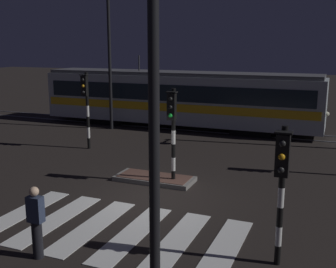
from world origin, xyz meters
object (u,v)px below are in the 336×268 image
(street_lamp_trackside_left, at_px, (107,42))
(tram, at_px, (177,98))
(traffic_light_corner_near_right, at_px, (282,176))
(traffic_light_corner_far_left, at_px, (86,99))
(pedestrian_waiting_at_kerb, at_px, (36,222))
(traffic_light_median_centre, at_px, (173,122))
(street_lamp_near_kerb, at_px, (147,39))

(street_lamp_trackside_left, relative_size, tram, 0.47)
(traffic_light_corner_near_right, relative_size, street_lamp_trackside_left, 0.40)
(traffic_light_corner_far_left, height_order, pedestrian_waiting_at_kerb, traffic_light_corner_far_left)
(traffic_light_corner_far_left, relative_size, traffic_light_corner_near_right, 1.13)
(tram, bearing_deg, traffic_light_median_centre, -69.88)
(tram, relative_size, pedestrian_waiting_at_kerb, 9.65)
(traffic_light_corner_near_right, bearing_deg, traffic_light_corner_far_left, 142.42)
(traffic_light_corner_near_right, distance_m, street_lamp_near_kerb, 4.48)
(traffic_light_median_centre, bearing_deg, pedestrian_waiting_at_kerb, -99.17)
(traffic_light_corner_far_left, distance_m, pedestrian_waiting_at_kerb, 10.33)
(traffic_light_corner_near_right, distance_m, tram, 15.95)
(traffic_light_median_centre, bearing_deg, traffic_light_corner_far_left, 149.78)
(traffic_light_median_centre, bearing_deg, street_lamp_near_kerb, -71.17)
(tram, distance_m, pedestrian_waiting_at_kerb, 15.88)
(street_lamp_near_kerb, relative_size, pedestrian_waiting_at_kerb, 4.56)
(traffic_light_corner_far_left, xyz_separation_m, traffic_light_corner_near_right, (9.69, -7.46, -0.27))
(street_lamp_near_kerb, bearing_deg, traffic_light_corner_far_left, 127.32)
(traffic_light_corner_near_right, xyz_separation_m, street_lamp_near_kerb, (-1.68, -3.05, 2.81))
(traffic_light_median_centre, relative_size, traffic_light_corner_far_left, 0.94)
(traffic_light_median_centre, distance_m, street_lamp_trackside_left, 10.54)
(tram, bearing_deg, traffic_light_corner_near_right, -61.03)
(street_lamp_near_kerb, relative_size, street_lamp_trackside_left, 1.00)
(traffic_light_median_centre, distance_m, tram, 10.35)
(street_lamp_trackside_left, bearing_deg, traffic_light_corner_far_left, -72.72)
(traffic_light_median_centre, height_order, traffic_light_corner_near_right, traffic_light_median_centre)
(street_lamp_trackside_left, xyz_separation_m, pedestrian_waiting_at_kerb, (5.91, -13.47, -4.03))
(traffic_light_corner_near_right, distance_m, pedestrian_waiting_at_kerb, 5.53)
(traffic_light_corner_far_left, xyz_separation_m, pedestrian_waiting_at_kerb, (4.57, -9.15, -1.47))
(traffic_light_corner_near_right, xyz_separation_m, tram, (-7.72, 13.95, -0.33))
(traffic_light_corner_near_right, bearing_deg, street_lamp_near_kerb, -118.82)
(traffic_light_corner_near_right, distance_m, street_lamp_trackside_left, 16.38)
(traffic_light_corner_far_left, bearing_deg, street_lamp_trackside_left, 107.28)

